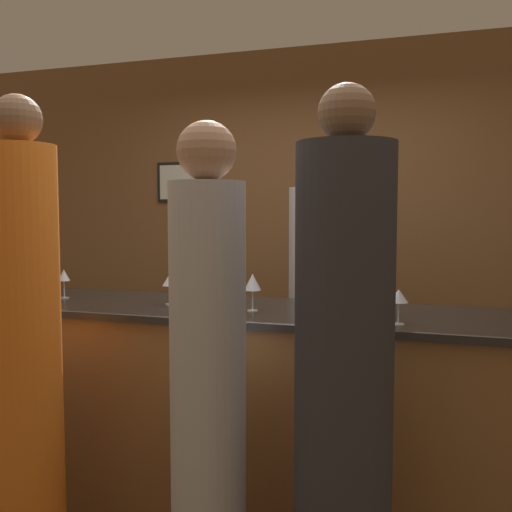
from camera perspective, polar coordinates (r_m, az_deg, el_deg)
name	(u,v)px	position (r m, az deg, el deg)	size (l,w,h in m)	color
ground_plane	(231,502)	(3.20, -2.54, -23.38)	(14.00, 14.00, 0.00)	#4C3823
back_wall	(310,224)	(4.63, 5.39, 3.25)	(8.00, 0.08, 2.80)	brown
bar_counter	(230,405)	(2.99, -2.58, -14.69)	(3.44, 0.74, 1.02)	brown
bartender	(317,312)	(3.68, 6.17, -5.56)	(0.37, 0.37, 1.85)	#B2B2B7
guest_0	(24,346)	(2.60, -22.20, -8.31)	(0.31, 0.31, 1.97)	orange
guest_2	(344,384)	(2.03, 8.75, -12.58)	(0.34, 0.34, 1.92)	#2D2D33
guest_3	(208,377)	(2.20, -4.82, -11.97)	(0.29, 0.29, 1.82)	#B2B2B7
wine_bottle_2	(381,292)	(2.66, 12.43, -3.57)	(0.08, 0.08, 0.29)	black
wine_glass_0	(170,280)	(2.94, -8.57, -2.41)	(0.08, 0.08, 0.16)	silver
wine_glass_1	(253,283)	(2.71, -0.35, -2.70)	(0.08, 0.08, 0.18)	silver
wine_glass_2	(399,297)	(2.46, 14.08, -4.01)	(0.08, 0.08, 0.15)	silver
wine_glass_3	(64,276)	(3.30, -18.65, -1.94)	(0.07, 0.07, 0.16)	silver
wine_glass_4	(19,283)	(3.10, -22.59, -2.50)	(0.07, 0.07, 0.16)	silver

